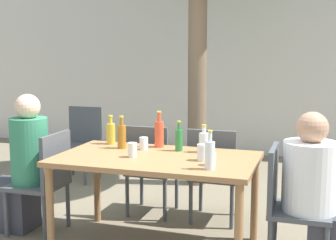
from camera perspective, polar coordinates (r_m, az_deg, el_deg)
name	(u,v)px	position (r m, az deg, el deg)	size (l,w,h in m)	color
cafe_building_wall	(238,63)	(7.30, 8.55, 6.83)	(10.00, 0.08, 2.80)	beige
dining_table_front	(156,166)	(3.73, -1.43, -5.63)	(1.58, 0.92, 0.76)	#996B42
patio_chair_0	(45,177)	(4.21, -14.74, -6.76)	(0.44, 0.44, 0.89)	#474C51
patio_chair_1	(288,200)	(3.58, 14.40, -9.44)	(0.44, 0.44, 0.89)	#474C51
patio_chair_2	(149,165)	(4.51, -2.29, -5.50)	(0.44, 0.44, 0.89)	#474C51
patio_chair_3	(214,170)	(4.33, 5.61, -6.10)	(0.44, 0.44, 0.89)	#474C51
patio_chair_4	(81,139)	(5.93, -10.52, -2.26)	(0.44, 0.44, 0.89)	#474C51
person_seated_0	(22,170)	(4.33, -17.36, -5.86)	(0.56, 0.33, 1.22)	#383842
person_seated_1	(321,200)	(3.57, 18.16, -9.25)	(0.60, 0.39, 1.16)	#383842
oil_cruet_0	(111,133)	(4.22, -6.99, -1.57)	(0.08, 0.08, 0.26)	gold
amber_bottle_1	(122,136)	(4.01, -5.67, -1.93)	(0.07, 0.07, 0.28)	#9E661E
water_bottle_2	(204,142)	(3.85, 4.39, -2.66)	(0.08, 0.08, 0.23)	silver
green_bottle_3	(179,139)	(3.90, 1.34, -2.37)	(0.06, 0.06, 0.25)	#287A38
soda_bottle_4	(159,133)	(4.05, -1.09, -1.62)	(0.08, 0.08, 0.31)	#DB4C2D
water_bottle_5	(210,154)	(3.30, 5.12, -4.19)	(0.07, 0.07, 0.28)	silver
drinking_glass_0	(144,143)	(3.96, -2.97, -2.87)	(0.07, 0.07, 0.11)	white
drinking_glass_1	(132,150)	(3.68, -4.37, -3.66)	(0.07, 0.07, 0.12)	silver
drinking_glass_2	(211,159)	(3.43, 5.24, -4.76)	(0.07, 0.07, 0.09)	white
drinking_glass_3	(202,152)	(3.57, 4.21, -3.97)	(0.08, 0.08, 0.13)	white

